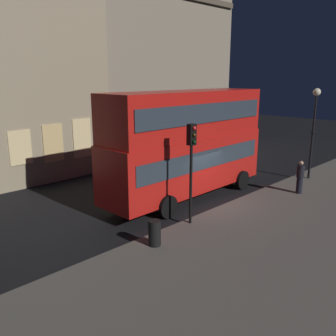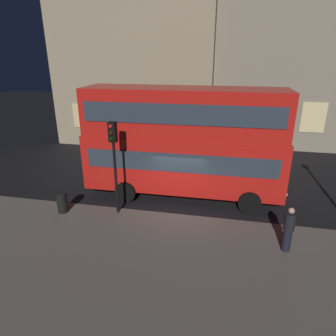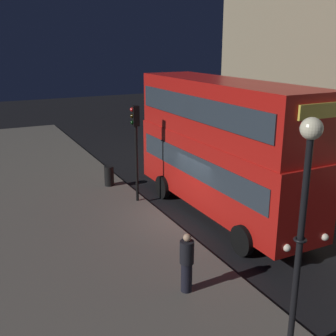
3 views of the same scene
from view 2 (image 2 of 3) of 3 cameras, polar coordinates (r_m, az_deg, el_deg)
name	(u,v)px [view 2 (image 2 of 3)]	position (r m, az deg, el deg)	size (l,w,h in m)	color
ground_plane	(178,207)	(14.59, 1.92, -7.46)	(80.00, 80.00, 0.00)	black
sidewalk_slab	(154,274)	(10.64, -2.73, -19.41)	(44.00, 7.96, 0.12)	#5B564F
building_with_clock	(143,14)	(27.16, -4.86, 27.06)	(12.18, 9.31, 19.65)	tan
building_plain_facade	(312,41)	(27.81, 25.71, 20.94)	(16.27, 8.32, 15.65)	gray
double_decker_bus	(183,139)	(14.68, 2.95, 5.57)	(9.85, 2.85, 5.46)	red
traffic_light_near_kerb	(114,150)	(12.92, -10.28, 3.45)	(0.34, 0.38, 4.20)	black
pedestrian	(288,229)	(11.88, 21.90, -10.70)	(0.40, 0.40, 1.76)	black
litter_bin	(62,202)	(14.57, -19.45, -6.14)	(0.46, 0.46, 0.96)	black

